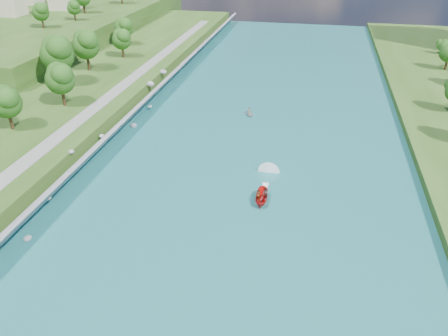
# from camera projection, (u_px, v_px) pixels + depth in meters

# --- Properties ---
(ground) EXTENTS (260.00, 260.00, 0.00)m
(ground) POSITION_uv_depth(u_px,v_px,m) (221.00, 240.00, 56.05)
(ground) COLOR #2D5119
(ground) RESTS_ON ground
(river_water) EXTENTS (55.00, 240.00, 0.10)m
(river_water) POSITION_uv_depth(u_px,v_px,m) (247.00, 166.00, 73.06)
(river_water) COLOR #1B6368
(river_water) RESTS_ON ground
(ridge_west) EXTENTS (60.00, 120.00, 9.00)m
(ridge_west) POSITION_uv_depth(u_px,v_px,m) (46.00, 26.00, 149.75)
(ridge_west) COLOR #2D5119
(ridge_west) RESTS_ON ground
(riprap_bank) EXTENTS (4.61, 236.00, 4.42)m
(riprap_bank) POSITION_uv_depth(u_px,v_px,m) (100.00, 144.00, 76.05)
(riprap_bank) COLOR slate
(riprap_bank) RESTS_ON ground
(riverside_path) EXTENTS (3.00, 200.00, 0.10)m
(riverside_path) POSITION_uv_depth(u_px,v_px,m) (67.00, 130.00, 77.25)
(riverside_path) COLOR gray
(riverside_path) RESTS_ON berm_west
(motorboat) EXTENTS (3.60, 19.08, 2.19)m
(motorboat) POSITION_uv_depth(u_px,v_px,m) (263.00, 193.00, 64.17)
(motorboat) COLOR #B8100E
(motorboat) RESTS_ON river_water
(raft) EXTENTS (3.21, 3.68, 1.70)m
(raft) POSITION_uv_depth(u_px,v_px,m) (249.00, 113.00, 91.97)
(raft) COLOR gray
(raft) RESTS_ON river_water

